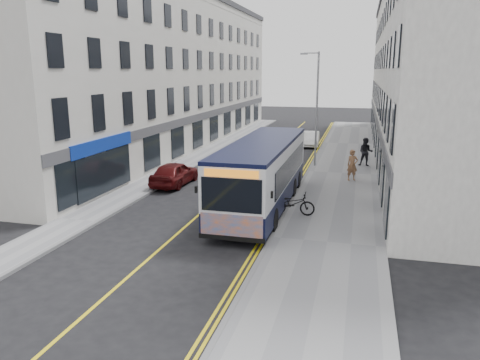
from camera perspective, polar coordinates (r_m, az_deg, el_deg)
The scene contains 17 objects.
ground at distance 21.47m, azimuth -6.12°, elevation -5.19°, with size 140.00×140.00×0.00m, color black.
pavement_east at distance 31.77m, azimuth 12.32°, elevation 0.76°, with size 4.50×64.00×0.12m, color gray.
pavement_west at distance 34.04m, azimuth -6.95°, elevation 1.79°, with size 2.00×64.00×0.12m, color gray.
kerb_east at distance 31.92m, azimuth 8.28°, elevation 1.00°, with size 0.18×64.00×0.13m, color slate.
kerb_west at distance 33.69m, azimuth -5.36°, elevation 1.72°, with size 0.18×64.00×0.13m, color slate.
road_centre_line at distance 32.58m, azimuth 1.28°, elevation 1.27°, with size 0.12×64.00×0.01m, color yellow.
road_dbl_yellow_inner at distance 31.98m, azimuth 7.48°, elevation 0.93°, with size 0.10×64.00×0.01m, color yellow.
road_dbl_yellow_outer at distance 31.96m, azimuth 7.84°, elevation 0.91°, with size 0.10×64.00×0.01m, color yellow.
terrace_east at distance 40.26m, azimuth 21.00°, elevation 12.02°, with size 6.00×46.00×13.00m, color white.
terrace_west at distance 43.22m, azimuth -7.82°, elevation 12.78°, with size 6.00×46.00×13.00m, color silver.
streetlamp at distance 33.26m, azimuth 9.22°, elevation 8.98°, with size 1.32×0.18×8.00m.
city_bus at distance 23.22m, azimuth 2.78°, elevation 1.02°, with size 2.71×11.64×3.38m.
bicycle at distance 22.12m, azimuth 6.47°, elevation -2.85°, with size 0.72×2.06×1.08m, color black.
pedestrian_near at distance 29.56m, azimuth 13.54°, elevation 1.78°, with size 0.69×0.46×1.90m, color #956643.
pedestrian_far at distance 34.25m, azimuth 15.08°, elevation 3.32°, with size 0.98×0.76×2.01m, color black.
car_white at distance 43.21m, azimuth 8.65°, elevation 4.98°, with size 1.39×3.99×1.32m, color white.
car_maroon at distance 28.34m, azimuth -7.99°, elevation 0.82°, with size 1.71×4.25×1.45m, color #4B0C0D.
Camera 1 is at (7.27, -19.03, 6.76)m, focal length 35.00 mm.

